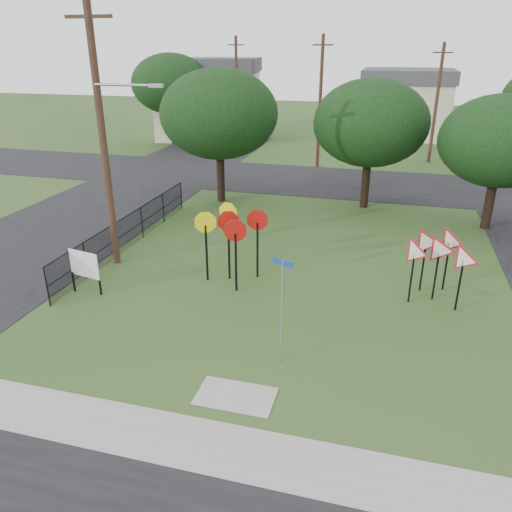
{
  "coord_description": "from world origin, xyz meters",
  "views": [
    {
      "loc": [
        3.23,
        -12.24,
        8.31
      ],
      "look_at": [
        -0.93,
        3.0,
        1.6
      ],
      "focal_mm": 35.0,
      "sensor_mm": 36.0,
      "label": 1
    }
  ],
  "objects": [
    {
      "name": "ground",
      "position": [
        0.0,
        0.0,
        0.0
      ],
      "size": [
        140.0,
        140.0,
        0.0
      ],
      "primitive_type": "plane",
      "color": "#2A481B"
    },
    {
      "name": "sidewalk",
      "position": [
        0.0,
        -4.2,
        0.01
      ],
      "size": [
        30.0,
        1.6,
        0.02
      ],
      "primitive_type": "cube",
      "color": "gray",
      "rests_on": "ground"
    },
    {
      "name": "planting_strip",
      "position": [
        0.0,
        -5.4,
        0.01
      ],
      "size": [
        30.0,
        0.8,
        0.02
      ],
      "primitive_type": "cube",
      "color": "#2A481B",
      "rests_on": "ground"
    },
    {
      "name": "street_left",
      "position": [
        -12.0,
        10.0,
        0.01
      ],
      "size": [
        8.0,
        50.0,
        0.02
      ],
      "primitive_type": "cube",
      "color": "black",
      "rests_on": "ground"
    },
    {
      "name": "street_far",
      "position": [
        0.0,
        20.0,
        0.01
      ],
      "size": [
        60.0,
        8.0,
        0.02
      ],
      "primitive_type": "cube",
      "color": "black",
      "rests_on": "ground"
    },
    {
      "name": "curb_pad",
      "position": [
        0.0,
        -2.4,
        0.01
      ],
      "size": [
        2.0,
        1.2,
        0.02
      ],
      "primitive_type": "cube",
      "color": "gray",
      "rests_on": "ground"
    },
    {
      "name": "street_name_sign",
      "position": [
        0.77,
        -0.56,
        1.79
      ],
      "size": [
        0.6,
        0.27,
        3.13
      ],
      "color": "#95979E",
      "rests_on": "ground"
    },
    {
      "name": "stop_sign_cluster",
      "position": [
        -2.24,
        4.29,
        2.01
      ],
      "size": [
        2.59,
        2.15,
        2.74
      ],
      "color": "black",
      "rests_on": "ground"
    },
    {
      "name": "yield_sign_cluster",
      "position": [
        5.11,
        4.61,
        1.78
      ],
      "size": [
        2.38,
        2.22,
        2.42
      ],
      "color": "black",
      "rests_on": "ground"
    },
    {
      "name": "info_board",
      "position": [
        -6.91,
        1.72,
        1.07
      ],
      "size": [
        1.28,
        0.29,
        1.62
      ],
      "color": "black",
      "rests_on": "ground"
    },
    {
      "name": "utility_pole_main",
      "position": [
        -7.24,
        4.5,
        5.21
      ],
      "size": [
        3.55,
        0.33,
        10.0
      ],
      "color": "#492E21",
      "rests_on": "ground"
    },
    {
      "name": "far_pole_a",
      "position": [
        -2.0,
        24.0,
        4.6
      ],
      "size": [
        1.4,
        0.24,
        9.0
      ],
      "color": "#492E21",
      "rests_on": "ground"
    },
    {
      "name": "far_pole_b",
      "position": [
        6.0,
        28.0,
        4.35
      ],
      "size": [
        1.4,
        0.24,
        8.5
      ],
      "color": "#492E21",
      "rests_on": "ground"
    },
    {
      "name": "far_pole_c",
      "position": [
        -10.0,
        30.0,
        4.6
      ],
      "size": [
        1.4,
        0.24,
        9.0
      ],
      "color": "#492E21",
      "rests_on": "ground"
    },
    {
      "name": "fence_run",
      "position": [
        -7.6,
        6.25,
        0.78
      ],
      "size": [
        0.05,
        11.55,
        1.5
      ],
      "color": "black",
      "rests_on": "ground"
    },
    {
      "name": "house_left",
      "position": [
        -14.0,
        34.0,
        3.65
      ],
      "size": [
        10.58,
        8.88,
        7.2
      ],
      "color": "beige",
      "rests_on": "ground"
    },
    {
      "name": "house_mid",
      "position": [
        4.0,
        40.0,
        3.15
      ],
      "size": [
        8.4,
        8.4,
        6.2
      ],
      "color": "beige",
      "rests_on": "ground"
    },
    {
      "name": "tree_near_left",
      "position": [
        -6.0,
        14.0,
        4.86
      ],
      "size": [
        6.4,
        6.4,
        7.27
      ],
      "color": "black",
      "rests_on": "ground"
    },
    {
      "name": "tree_near_mid",
      "position": [
        2.0,
        15.0,
        4.54
      ],
      "size": [
        6.0,
        6.0,
        6.8
      ],
      "color": "black",
      "rests_on": "ground"
    },
    {
      "name": "tree_near_right",
      "position": [
        8.0,
        13.0,
        4.22
      ],
      "size": [
        5.6,
        5.6,
        6.33
      ],
      "color": "black",
      "rests_on": "ground"
    },
    {
      "name": "tree_far_left",
      "position": [
        -16.0,
        30.0,
        5.17
      ],
      "size": [
        6.8,
        6.8,
        7.73
      ],
      "color": "black",
      "rests_on": "ground"
    }
  ]
}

